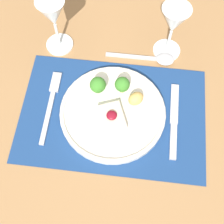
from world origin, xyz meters
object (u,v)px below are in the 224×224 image
Objects in this scene: knife at (174,125)px; wine_glass_far at (53,16)px; wine_glass_near at (173,23)px; dinner_plate at (112,112)px; fork at (51,101)px; spoon at (157,58)px.

wine_glass_far is (-0.34, 0.22, 0.11)m from knife.
knife is at bearing -33.11° from wine_glass_far.
wine_glass_near is 0.31m from wine_glass_far.
fork is (-0.16, 0.02, -0.01)m from dinner_plate.
spoon is at bearing 104.48° from knife.
wine_glass_near is 0.98× the size of wine_glass_far.
wine_glass_near is at bearing 2.83° from wine_glass_far.
fork is at bearing -85.80° from wine_glass_far.
dinner_plate is at bearing 174.29° from knife.
dinner_plate is 1.40× the size of spoon.
knife is (0.32, -0.03, 0.00)m from fork.
fork is 0.32m from spoon.
wine_glass_far is at bearing 146.45° from knife.
wine_glass_near is at bearing 59.18° from dinner_plate.
dinner_plate is 0.21m from spoon.
knife is at bearing -6.64° from fork.
fork is 1.00× the size of knife.
spoon is 0.30m from wine_glass_far.
fork is 1.27× the size of wine_glass_near.
wine_glass_far reaches higher than spoon.
dinner_plate is 0.29m from wine_glass_far.
fork is 0.32m from knife.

